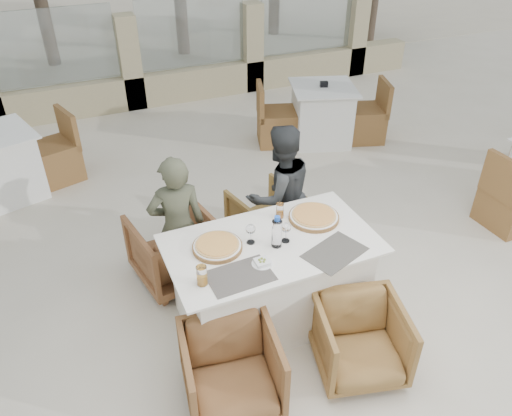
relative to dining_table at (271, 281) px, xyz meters
name	(u,v)px	position (x,y,z in m)	size (l,w,h in m)	color
ground	(255,308)	(-0.08, 0.12, -0.39)	(80.00, 80.00, 0.00)	beige
perimeter_wall_far	(129,56)	(-0.08, 4.92, 0.42)	(10.00, 0.34, 1.60)	tan
dining_table	(271,281)	(0.00, 0.00, 0.00)	(1.60, 0.90, 0.77)	white
placemat_near_left	(240,276)	(-0.36, -0.25, 0.39)	(0.45, 0.30, 0.00)	#56504A
placemat_near_right	(335,252)	(0.38, -0.29, 0.39)	(0.45, 0.30, 0.00)	#514D46
pizza_left	(217,246)	(-0.40, 0.09, 0.41)	(0.37, 0.37, 0.05)	#CC6A1B
pizza_right	(314,216)	(0.44, 0.15, 0.41)	(0.41, 0.41, 0.05)	#C55E1A
water_bottle	(277,231)	(0.02, -0.05, 0.52)	(0.08, 0.08, 0.27)	#C2E5FF
wine_glass_centre	(251,233)	(-0.14, 0.06, 0.48)	(0.08, 0.08, 0.18)	silver
wine_glass_near	(286,231)	(0.11, -0.02, 0.48)	(0.08, 0.08, 0.18)	white
beer_glass_left	(202,275)	(-0.62, -0.22, 0.46)	(0.07, 0.07, 0.15)	orange
beer_glass_right	(280,211)	(0.20, 0.28, 0.45)	(0.06, 0.06, 0.13)	orange
olive_dish	(262,262)	(-0.17, -0.20, 0.41)	(0.11, 0.11, 0.04)	white
armchair_far_left	(175,248)	(-0.58, 0.79, -0.07)	(0.68, 0.70, 0.63)	brown
armchair_far_right	(265,215)	(0.39, 0.99, -0.11)	(0.59, 0.61, 0.55)	olive
armchair_near_left	(231,370)	(-0.58, -0.61, -0.09)	(0.63, 0.65, 0.59)	brown
armchair_near_right	(360,340)	(0.37, -0.73, -0.10)	(0.61, 0.63, 0.57)	olive
diner_left	(178,227)	(-0.56, 0.64, 0.26)	(0.47, 0.31, 1.30)	#494B37
diner_right	(280,195)	(0.41, 0.71, 0.29)	(0.66, 0.51, 1.35)	#343638
bg_table_a	(0,166)	(-1.99, 2.88, 0.00)	(1.64, 0.82, 0.77)	white
bg_table_b	(322,114)	(2.00, 2.72, 0.00)	(1.64, 0.82, 0.77)	silver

